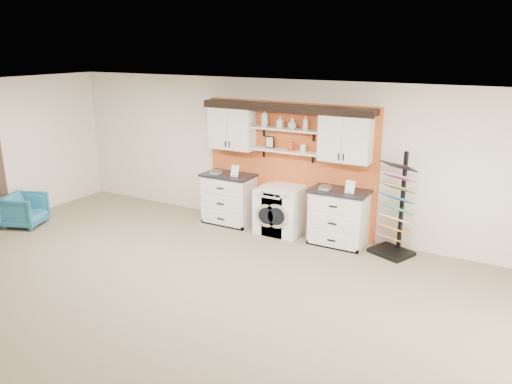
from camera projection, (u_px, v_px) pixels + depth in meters
The scene contains 22 objects.
floor at pixel (153, 323), 6.34m from camera, with size 10.00×10.00×0.00m, color #86735A.
ceiling at pixel (138, 101), 5.54m from camera, with size 10.00×10.00×0.00m, color white.
wall_back at pixel (290, 156), 9.29m from camera, with size 10.00×10.00×0.00m, color silver.
accent_panel at pixel (289, 167), 9.32m from camera, with size 3.40×0.07×2.40m, color #C55521.
upper_cabinet_left at pixel (232, 127), 9.51m from camera, with size 0.90×0.35×0.84m.
upper_cabinet_right at pixel (346, 138), 8.46m from camera, with size 0.90×0.35×0.84m.
shelf_lower at pixel (285, 151), 9.09m from camera, with size 1.32×0.28×0.03m, color white.
shelf_upper at pixel (286, 129), 8.97m from camera, with size 1.32×0.28×0.03m, color white.
crown_molding at pixel (286, 107), 8.87m from camera, with size 3.30×0.41×0.13m.
picture_frame at pixel (270, 142), 9.25m from camera, with size 0.18×0.02×0.22m.
canister_red at pixel (290, 146), 9.01m from camera, with size 0.11×0.11×0.16m, color red.
canister_cream at pixel (303, 148), 8.90m from camera, with size 0.10×0.10×0.14m, color silver.
base_cabinet_left at pixel (229, 199), 9.77m from camera, with size 1.01×0.66×0.99m.
base_cabinet_right at pixel (339, 217), 8.72m from camera, with size 1.01×0.66×0.99m.
washer at pixel (275, 210), 9.32m from camera, with size 0.61×0.71×0.86m.
dryer at pixel (285, 210), 9.22m from camera, with size 0.65×0.71×0.91m.
sample_rack at pixel (395, 223), 8.29m from camera, with size 0.79×0.73×1.74m.
armchair at pixel (25, 210), 9.65m from camera, with size 0.67×0.69×0.63m, color #226B8D.
soap_bottle_a at pixel (265, 118), 9.12m from camera, with size 0.13×0.13×0.33m, color silver.
soap_bottle_b at pixel (280, 122), 8.99m from camera, with size 0.10×0.10×0.22m, color silver.
soap_bottle_c at pixel (292, 124), 8.88m from camera, with size 0.15×0.15×0.19m, color silver.
soap_bottle_d at pixel (306, 123), 8.75m from camera, with size 0.10×0.10×0.26m, color silver.
Camera 1 is at (3.86, -4.26, 3.41)m, focal length 35.00 mm.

